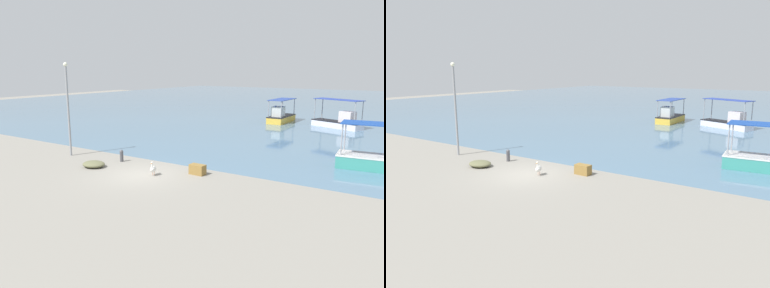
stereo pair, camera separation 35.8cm
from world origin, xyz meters
TOP-DOWN VIEW (x-y plane):
  - ground at (0.00, 0.00)m, footprint 120.00×120.00m
  - harbor_water at (0.00, 48.00)m, footprint 110.00×90.00m
  - fishing_boat_outer at (5.27, 23.22)m, footprint 5.21×3.33m
  - fishing_boat_near_right at (-0.85, 23.85)m, footprint 1.71×4.68m
  - pelican at (0.66, 0.36)m, footprint 0.44×0.79m
  - lamp_post at (-6.96, 1.03)m, footprint 0.28×0.28m
  - mooring_bollard at (-2.95, 1.67)m, footprint 0.23×0.23m
  - net_pile at (-3.39, -0.23)m, footprint 1.39×1.18m
  - cargo_crate at (2.57, 1.85)m, footprint 0.88×0.52m

SIDE VIEW (x-z plane):
  - ground at x=0.00m, z-range 0.00..0.00m
  - harbor_water at x=0.00m, z-range 0.00..0.00m
  - net_pile at x=-3.39m, z-range 0.00..0.36m
  - cargo_crate at x=2.57m, z-range 0.00..0.56m
  - pelican at x=0.66m, z-range -0.02..0.78m
  - mooring_bollard at x=-2.95m, z-range 0.03..0.78m
  - fishing_boat_outer at x=5.27m, z-range -0.74..2.05m
  - fishing_boat_near_right at x=-0.85m, z-range -0.58..1.91m
  - lamp_post at x=-6.96m, z-range 0.36..6.48m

